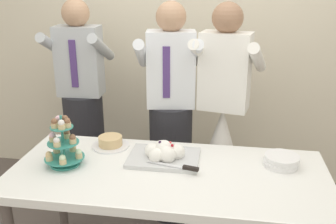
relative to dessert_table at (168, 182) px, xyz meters
name	(u,v)px	position (x,y,z in m)	size (l,w,h in m)	color
rear_wall	(195,20)	(0.00, 1.48, 0.75)	(5.20, 0.10, 2.90)	beige
dessert_table	(168,182)	(0.00, 0.00, 0.00)	(1.80, 0.80, 0.78)	white
cupcake_stand	(63,145)	(-0.61, -0.02, 0.20)	(0.23, 0.23, 0.31)	teal
main_cake_tray	(164,154)	(-0.04, 0.13, 0.12)	(0.43, 0.33, 0.13)	silver
plate_stack	(281,161)	(0.64, 0.17, 0.11)	(0.21, 0.21, 0.07)	white
round_cake	(110,142)	(-0.42, 0.27, 0.10)	(0.24, 0.24, 0.07)	white
person_groom	(171,127)	(-0.09, 0.73, 0.05)	(0.52, 0.55, 1.66)	#232328
person_bride	(221,151)	(0.29, 0.71, -0.12)	(0.58, 0.57, 1.66)	white
person_guest	(84,115)	(-0.84, 0.89, 0.05)	(0.48, 0.50, 1.66)	#232328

